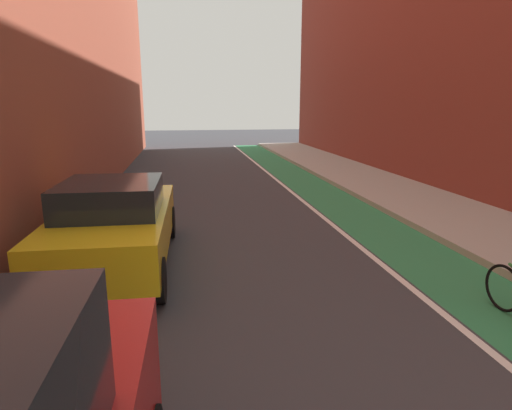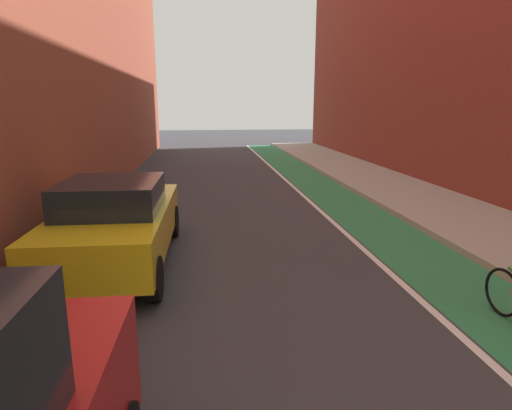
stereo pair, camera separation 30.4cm
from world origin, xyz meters
name	(u,v)px [view 1 (the left image)]	position (x,y,z in m)	size (l,w,h in m)	color
ground_plane	(246,220)	(0.00, 13.55, 0.00)	(77.24, 77.24, 0.00)	#38383D
bike_lane_paint	(331,199)	(2.86, 15.55, 0.00)	(1.60, 35.11, 0.00)	#2D8451
lane_divider_stripe	(302,200)	(1.96, 15.55, 0.00)	(0.12, 35.11, 0.00)	white
sidewalk_right	(401,194)	(5.12, 15.55, 0.07)	(2.92, 35.11, 0.14)	#A8A59E
parked_sedan_yellow_cab	(115,223)	(-2.61, 10.89, 0.78)	(1.91, 4.25, 1.53)	yellow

